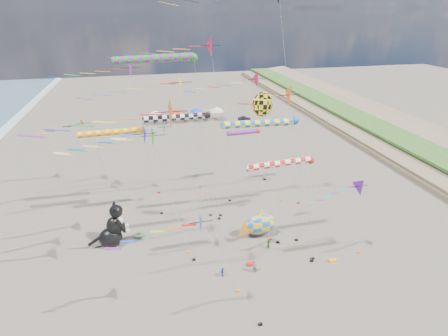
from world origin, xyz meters
TOP-DOWN VIEW (x-y plane):
  - ground at (0.00, 0.00)m, footprint 260.00×260.00m
  - delta_kite_0 at (11.03, 5.25)m, footprint 7.49×2.01m
  - delta_kite_1 at (-1.34, 20.16)m, footprint 14.32×2.89m
  - delta_kite_2 at (-4.91, -1.55)m, footprint 10.25×2.00m
  - delta_kite_4 at (-8.15, 8.40)m, footprint 9.81×2.23m
  - delta_kite_5 at (-6.40, 22.35)m, footprint 11.15×2.11m
  - delta_kite_6 at (3.48, 5.53)m, footprint 11.40×2.08m
  - delta_kite_7 at (-9.17, 9.86)m, footprint 11.97×2.56m
  - delta_kite_8 at (-6.22, 2.75)m, footprint 14.45×2.81m
  - delta_kite_9 at (-15.91, 20.84)m, footprint 8.32×1.72m
  - delta_kite_10 at (4.84, 18.35)m, footprint 12.25×2.43m
  - delta_kite_11 at (-5.77, 15.85)m, footprint 14.64×2.65m
  - delta_kite_12 at (-11.22, 24.93)m, footprint 14.01×2.84m
  - windsock_0 at (-6.62, 16.98)m, footprint 10.29×0.88m
  - windsock_1 at (3.44, 5.20)m, footprint 8.03×0.66m
  - windsock_2 at (5.86, 25.39)m, footprint 6.54×0.74m
  - windsock_3 at (-4.79, 16.61)m, footprint 9.15×0.76m
  - windsock_4 at (2.73, 9.15)m, footprint 9.41×0.78m
  - windsock_5 at (-12.36, 18.93)m, footprint 8.95×0.76m
  - angelfish_kite at (3.15, 11.22)m, footprint 3.74×3.02m
  - cat_inflatable at (-13.53, 13.41)m, footprint 4.32×2.56m
  - fish_inflatable at (3.59, 11.00)m, footprint 5.55×2.92m
  - person_adult at (1.11, 5.04)m, footprint 0.59×0.41m
  - child_green at (3.94, 8.47)m, footprint 0.68×0.58m
  - child_blue at (-2.34, 5.26)m, footprint 0.63×0.66m
  - kite_bag_0 at (9.98, 4.65)m, footprint 0.90×0.44m
  - kite_bag_1 at (1.09, 6.16)m, footprint 0.90×0.44m
  - kite_bag_2 at (5.95, 13.81)m, footprint 0.90×0.44m
  - tent_row at (1.50, 60.00)m, footprint 19.20×4.20m
  - parked_car at (15.53, 58.00)m, footprint 3.35×1.71m

SIDE VIEW (x-z plane):
  - ground at x=0.00m, z-range 0.00..0.00m
  - kite_bag_0 at x=9.98m, z-range 0.00..0.30m
  - kite_bag_1 at x=1.09m, z-range 0.00..0.30m
  - kite_bag_2 at x=5.95m, z-range 0.00..0.30m
  - parked_car at x=15.53m, z-range 0.00..1.09m
  - child_blue at x=-2.34m, z-range 0.00..1.10m
  - child_green at x=3.94m, z-range 0.00..1.24m
  - person_adult at x=1.11m, z-range 0.00..1.53m
  - fish_inflatable at x=3.59m, z-range -0.18..3.67m
  - cat_inflatable at x=-13.53m, z-range 0.00..5.51m
  - tent_row at x=1.50m, z-range 1.25..5.05m
  - windsock_2 at x=5.86m, z-range 3.99..12.81m
  - delta_kite_0 at x=11.03m, z-range 3.72..13.75m
  - delta_kite_2 at x=-4.91m, z-range 4.53..16.24m
  - delta_kite_5 at x=-6.40m, z-range 4.64..16.62m
  - windsock_5 at x=-12.36m, z-range 5.77..18.18m
  - windsock_1 at x=3.44m, z-range 5.89..18.52m
  - delta_kite_9 at x=-15.91m, z-range 5.57..19.22m
  - delta_kite_7 at x=-9.17m, z-range 6.07..21.29m
  - windsock_3 at x=-4.79m, z-range 6.75..21.14m
  - windsock_4 at x=2.73m, z-range 7.25..22.66m
  - delta_kite_4 at x=-8.15m, z-range 6.84..23.34m
  - angelfish_kite at x=3.15m, z-range 7.38..25.05m
  - delta_kite_10 at x=4.84m, z-range 7.93..26.77m
  - delta_kite_8 at x=-6.22m, z-range 8.18..27.84m
  - delta_kite_11 at x=-5.77m, z-range 8.21..27.81m
  - delta_kite_12 at x=-11.22m, z-range 8.28..28.18m
  - delta_kite_6 at x=3.48m, z-range 8.56..28.47m
  - windsock_0 at x=-6.62m, z-range 9.96..30.90m
  - delta_kite_1 at x=-1.34m, z-range 9.69..32.47m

